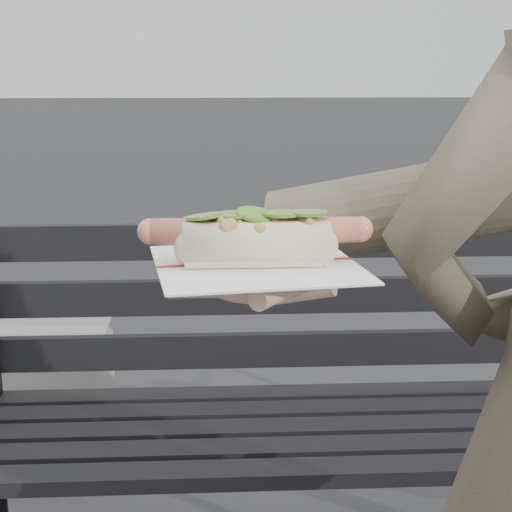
{
  "coord_description": "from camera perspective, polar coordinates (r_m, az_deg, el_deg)",
  "views": [
    {
      "loc": [
        -0.1,
        -0.68,
        1.2
      ],
      "look_at": [
        -0.06,
        0.05,
        1.03
      ],
      "focal_mm": 55.0,
      "sensor_mm": 36.0,
      "label": 1
    }
  ],
  "objects": [
    {
      "name": "park_bench",
      "position": [
        1.73,
        1.82,
        -9.85
      ],
      "size": [
        1.5,
        0.44,
        0.88
      ],
      "color": "black",
      "rests_on": "ground"
    },
    {
      "name": "held_hotdog",
      "position": [
        0.85,
        13.34,
        3.41
      ],
      "size": [
        0.64,
        0.32,
        0.2
      ],
      "color": "#4B4432"
    }
  ]
}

